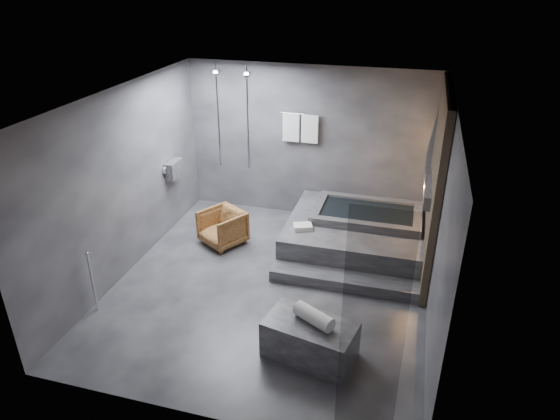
% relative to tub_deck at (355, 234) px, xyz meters
% --- Properties ---
extents(room, '(5.00, 5.04, 2.82)m').
position_rel_tub_deck_xyz_m(room, '(-0.65, -1.21, 1.48)').
color(room, '#2C2C2E').
rests_on(room, ground).
extents(tub_deck, '(2.20, 2.00, 0.50)m').
position_rel_tub_deck_xyz_m(tub_deck, '(0.00, 0.00, 0.00)').
color(tub_deck, '#313133').
rests_on(tub_deck, ground).
extents(tub_step, '(2.20, 0.36, 0.18)m').
position_rel_tub_deck_xyz_m(tub_step, '(0.00, -1.18, -0.16)').
color(tub_step, '#313133').
rests_on(tub_step, ground).
extents(concrete_bench, '(1.18, 0.80, 0.48)m').
position_rel_tub_deck_xyz_m(concrete_bench, '(-0.17, -2.74, -0.01)').
color(concrete_bench, '#373639').
rests_on(concrete_bench, ground).
extents(driftwood_chair, '(0.90, 0.90, 0.60)m').
position_rel_tub_deck_xyz_m(driftwood_chair, '(-2.19, -0.46, 0.05)').
color(driftwood_chair, '#4D2C13').
rests_on(driftwood_chair, ground).
extents(rolled_towel, '(0.54, 0.41, 0.18)m').
position_rel_tub_deck_xyz_m(rolled_towel, '(-0.14, -2.72, 0.33)').
color(rolled_towel, white).
rests_on(rolled_towel, concrete_bench).
extents(deck_towel, '(0.35, 0.31, 0.08)m').
position_rel_tub_deck_xyz_m(deck_towel, '(-0.79, -0.50, 0.29)').
color(deck_towel, white).
rests_on(deck_towel, tub_deck).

